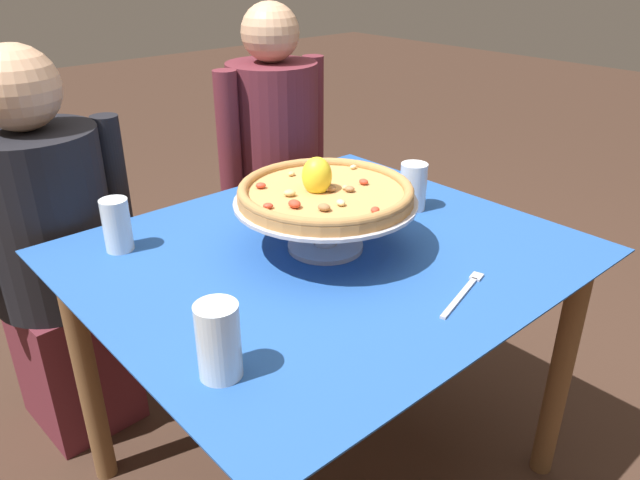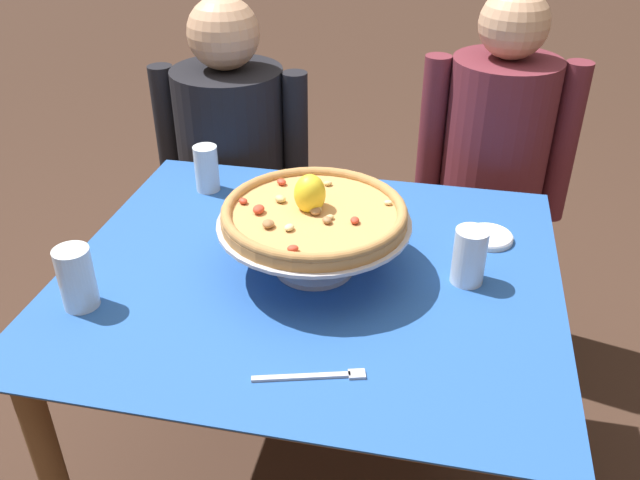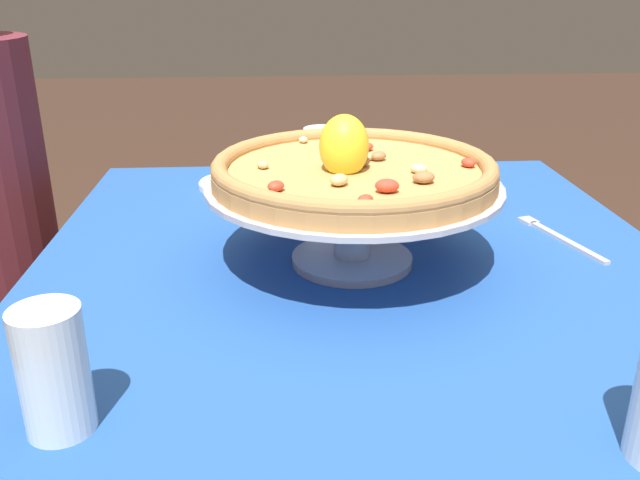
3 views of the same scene
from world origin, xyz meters
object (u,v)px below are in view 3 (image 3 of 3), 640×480
(pizza_stand, at_px, (353,205))
(water_glass_back_left, at_px, (55,379))
(water_glass_side_right, at_px, (322,166))
(dinner_fork, at_px, (557,236))
(pizza, at_px, (353,169))
(side_plate, at_px, (228,183))

(pizza_stand, height_order, water_glass_back_left, water_glass_back_left)
(water_glass_back_left, xyz_separation_m, water_glass_side_right, (0.72, -0.31, 0.00))
(water_glass_side_right, bearing_deg, dinner_fork, -125.47)
(water_glass_side_right, bearing_deg, water_glass_back_left, 157.13)
(pizza_stand, distance_m, pizza, 0.06)
(pizza_stand, distance_m, dinner_fork, 0.37)
(pizza_stand, xyz_separation_m, water_glass_back_left, (-0.38, 0.33, -0.04))
(pizza, height_order, water_glass_back_left, pizza)
(pizza_stand, distance_m, side_plate, 0.46)
(water_glass_back_left, height_order, dinner_fork, water_glass_back_left)
(pizza_stand, xyz_separation_m, dinner_fork, (0.08, -0.35, -0.09))
(pizza_stand, height_order, water_glass_side_right, water_glass_side_right)
(pizza_stand, bearing_deg, water_glass_side_right, 3.54)
(water_glass_back_left, height_order, water_glass_side_right, water_glass_side_right)
(pizza, bearing_deg, water_glass_back_left, 139.09)
(water_glass_side_right, height_order, side_plate, water_glass_side_right)
(pizza, relative_size, water_glass_side_right, 3.13)
(pizza, distance_m, side_plate, 0.47)
(pizza, relative_size, dinner_fork, 1.97)
(dinner_fork, bearing_deg, pizza, 102.70)
(pizza, distance_m, dinner_fork, 0.39)
(dinner_fork, bearing_deg, water_glass_side_right, 54.53)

